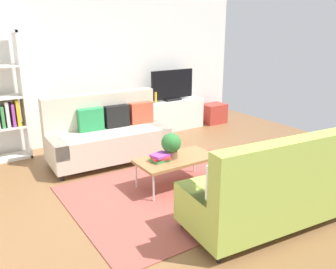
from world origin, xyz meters
TOP-DOWN VIEW (x-y plane):
  - ground_plane at (0.00, 0.00)m, footprint 7.68×7.68m
  - wall_far at (0.00, 2.80)m, footprint 6.40×0.12m
  - area_rug at (-0.06, -0.14)m, footprint 2.90×2.20m
  - couch_beige at (-0.40, 1.49)m, footprint 1.93×0.92m
  - couch_green at (0.26, -1.36)m, footprint 1.97×1.02m
  - coffee_table at (-0.01, 0.06)m, footprint 1.10×0.56m
  - tv_console at (1.52, 2.46)m, footprint 1.40×0.44m
  - tv at (1.52, 2.44)m, footprint 1.00×0.20m
  - storage_trunk at (2.62, 2.36)m, footprint 0.52×0.40m
  - potted_plant at (-0.07, 0.10)m, footprint 0.27×0.27m
  - table_book_0 at (-0.25, 0.09)m, footprint 0.25×0.20m
  - table_book_1 at (-0.25, 0.09)m, footprint 0.27×0.23m
  - table_book_2 at (-0.25, 0.09)m, footprint 0.27×0.23m
  - vase_0 at (0.94, 2.51)m, footprint 0.10×0.10m
  - bottle_0 at (1.09, 2.42)m, footprint 0.06×0.06m

SIDE VIEW (x-z plane):
  - ground_plane at x=0.00m, z-range 0.00..0.00m
  - area_rug at x=-0.06m, z-range 0.00..0.01m
  - storage_trunk at x=2.62m, z-range 0.00..0.44m
  - tv_console at x=1.52m, z-range 0.00..0.64m
  - coffee_table at x=-0.01m, z-range 0.18..0.60m
  - table_book_0 at x=-0.25m, z-range 0.42..0.45m
  - couch_green at x=0.26m, z-range -0.10..1.00m
  - couch_beige at x=-0.40m, z-range -0.10..1.00m
  - table_book_1 at x=-0.25m, z-range 0.45..0.49m
  - table_book_2 at x=-0.25m, z-range 0.49..0.52m
  - potted_plant at x=-0.07m, z-range 0.44..0.79m
  - vase_0 at x=0.94m, z-range 0.64..0.82m
  - bottle_0 at x=1.09m, z-range 0.64..0.86m
  - tv at x=1.52m, z-range 0.63..1.27m
  - wall_far at x=0.00m, z-range 0.00..2.90m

